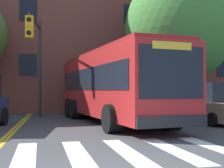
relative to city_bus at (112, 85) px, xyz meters
The scene contains 9 objects.
crosswalk 7.72m from the city_bus, 111.42° to the right, with size 9.27×4.09×0.01m.
lane_line_yellow_inner 8.42m from the city_bus, 121.56° to the left, with size 0.12×36.00×0.01m, color gold.
lane_line_yellow_outer 8.33m from the city_bus, 120.60° to the left, with size 0.12×36.00×0.01m, color gold.
city_bus is the anchor object (origin of this frame).
car_tan_far_lane 4.80m from the city_bus, 14.47° to the right, with size 2.29×3.86×1.87m.
car_white_behind_bus 8.40m from the city_bus, 90.09° to the left, with size 2.27×4.78×2.23m.
traffic_light_overhead 4.59m from the city_bus, 151.04° to the left, with size 0.56×3.84×5.52m.
street_tree_curbside_large 6.49m from the city_bus, 33.41° to the left, with size 8.03×8.11×8.58m.
building_facade 12.83m from the city_bus, 111.63° to the left, with size 34.83×9.54×12.80m.
Camera 1 is at (-0.83, -4.80, 1.55)m, focal length 50.00 mm.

